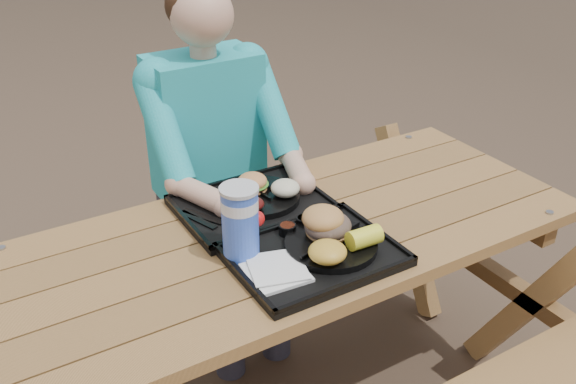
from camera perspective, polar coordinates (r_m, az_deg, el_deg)
picnic_table at (r=2.14m, az=0.00°, el=-11.95°), size 1.80×1.49×0.75m
tray_near at (r=1.78m, az=2.26°, el=-5.67°), size 0.45×0.35×0.02m
tray_far at (r=2.02m, az=-3.20°, el=-1.25°), size 0.45×0.35×0.02m
plate_near at (r=1.80m, az=3.84°, el=-4.70°), size 0.26×0.26×0.02m
plate_far at (r=2.03m, az=-2.60°, el=-0.42°), size 0.26×0.26×0.02m
napkin_stack at (r=1.69m, az=-1.08°, el=-7.09°), size 0.16×0.16×0.02m
soda_cup at (r=1.72m, az=-4.26°, el=-2.83°), size 0.10×0.10×0.20m
condiment_bbq at (r=1.85m, az=-0.06°, el=-3.33°), size 0.05×0.05×0.03m
condiment_mustard at (r=1.88m, az=1.51°, el=-2.67°), size 0.05×0.05×0.03m
sandwich at (r=1.79m, az=3.60°, el=-1.96°), size 0.13×0.13×0.13m
mac_cheese at (r=1.70m, az=3.53°, el=-5.34°), size 0.10×0.10×0.05m
corn_cob at (r=1.77m, az=6.80°, el=-4.03°), size 0.10×0.10×0.06m
cutlery_far at (r=1.95m, az=-7.57°, el=-2.18°), size 0.09×0.14×0.01m
burger at (r=2.03m, az=-3.20°, el=1.26°), size 0.10×0.10×0.09m
baked_beans at (r=1.93m, az=-3.24°, el=-1.07°), size 0.08×0.08×0.03m
potato_salad at (r=2.00m, az=-0.24°, el=0.35°), size 0.09×0.09×0.05m
diner at (r=2.42m, az=-6.79°, el=0.72°), size 0.48×0.84×1.28m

